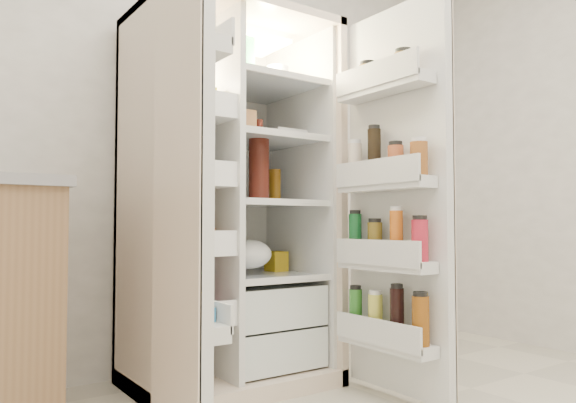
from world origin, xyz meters
TOP-DOWN VIEW (x-y plane):
  - wall_back at (0.00, 2.00)m, footprint 4.00×0.02m
  - refrigerator at (-0.00, 1.65)m, footprint 0.92×0.70m
  - freezer_door at (-0.52, 1.05)m, footprint 0.15×0.40m
  - fridge_door at (0.46, 0.96)m, footprint 0.17×0.58m

SIDE VIEW (x-z plane):
  - refrigerator at x=0.00m, z-range -0.15..1.65m
  - fridge_door at x=0.46m, z-range 0.01..1.73m
  - freezer_door at x=-0.52m, z-range 0.03..1.75m
  - wall_back at x=0.00m, z-range 0.00..2.70m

